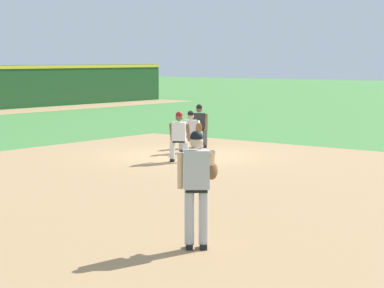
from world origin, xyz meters
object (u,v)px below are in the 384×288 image
object	(u,v)px
pitcher	(197,182)
first_baseman	(191,130)
baserunner	(179,135)
umpire	(199,124)
baseball	(203,183)
first_base_bag	(187,154)

from	to	relation	value
pitcher	first_baseman	size ratio (longest dim) A/B	1.39
baserunner	umpire	xyz separation A→B (m)	(3.16, 1.70, 0.00)
baseball	first_baseman	bearing A→B (deg)	40.86
baseball	pitcher	bearing A→B (deg)	-143.59
pitcher	first_base_bag	bearing A→B (deg)	39.35
first_base_bag	pitcher	world-z (taller)	pitcher
baseball	umpire	world-z (taller)	umpire
first_base_bag	pitcher	xyz separation A→B (m)	(-8.82, -7.23, 1.01)
first_base_bag	baserunner	size ratio (longest dim) A/B	0.26
umpire	baseball	bearing A→B (deg)	-141.69
first_baseman	umpire	distance (m)	1.45
first_base_bag	umpire	size ratio (longest dim) A/B	0.26
baseball	first_baseman	size ratio (longest dim) A/B	0.06
first_baseman	baserunner	distance (m)	2.14
first_base_bag	first_baseman	xyz separation A→B (m)	(0.60, 0.30, 0.69)
baseball	pitcher	world-z (taller)	pitcher
umpire	first_baseman	bearing A→B (deg)	-152.30
first_baseman	baserunner	xyz separation A→B (m)	(-1.87, -1.03, 0.06)
baserunner	pitcher	bearing A→B (deg)	-139.26
first_base_bag	umpire	world-z (taller)	umpire
pitcher	umpire	world-z (taller)	pitcher
baseball	first_baseman	xyz separation A→B (m)	(4.57, 3.95, 0.69)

